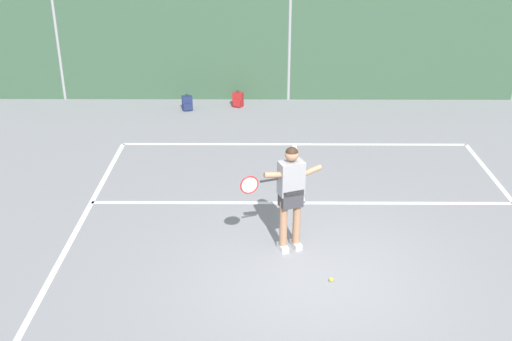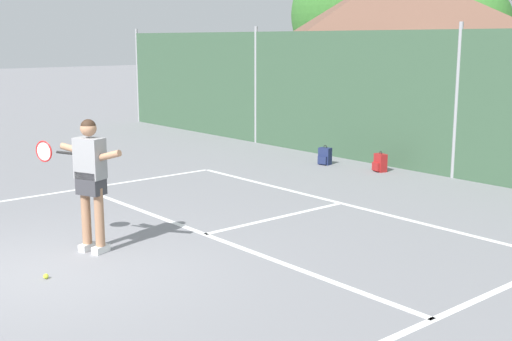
{
  "view_description": "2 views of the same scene",
  "coord_description": "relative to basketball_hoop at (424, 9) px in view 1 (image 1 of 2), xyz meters",
  "views": [
    {
      "loc": [
        -0.85,
        -8.03,
        5.48
      ],
      "look_at": [
        -0.9,
        2.22,
        0.81
      ],
      "focal_mm": 42.85,
      "sensor_mm": 36.0,
      "label": 1
    },
    {
      "loc": [
        7.92,
        -3.22,
        2.91
      ],
      "look_at": [
        -0.28,
        3.73,
        0.79
      ],
      "focal_mm": 46.78,
      "sensor_mm": 36.0,
      "label": 2
    }
  ],
  "objects": [
    {
      "name": "backpack_navy",
      "position": [
        -6.93,
        -2.64,
        -2.12
      ],
      "size": [
        0.31,
        0.29,
        0.46
      ],
      "color": "navy",
      "rests_on": "ground"
    },
    {
      "name": "tennis_player",
      "position": [
        -4.44,
        -9.84,
        -1.2
      ],
      "size": [
        1.32,
        0.66,
        1.85
      ],
      "color": "silver",
      "rests_on": "ground"
    },
    {
      "name": "ground_plane",
      "position": [
        -4.1,
        -10.65,
        -2.31
      ],
      "size": [
        120.0,
        120.0,
        0.0
      ],
      "primitive_type": "plane",
      "color": "gray"
    },
    {
      "name": "chainlink_fence",
      "position": [
        -4.1,
        -1.65,
        -0.75
      ],
      "size": [
        26.09,
        0.09,
        3.26
      ],
      "color": "#38563D",
      "rests_on": "ground"
    },
    {
      "name": "backpack_red",
      "position": [
        -5.55,
        -2.3,
        -2.12
      ],
      "size": [
        0.32,
        0.3,
        0.46
      ],
      "color": "maroon",
      "rests_on": "ground"
    },
    {
      "name": "court_markings",
      "position": [
        -4.1,
        -10.0,
        -2.31
      ],
      "size": [
        8.3,
        11.1,
        0.01
      ],
      "color": "white",
      "rests_on": "ground"
    },
    {
      "name": "basketball_hoop",
      "position": [
        0.0,
        0.0,
        0.0
      ],
      "size": [
        0.9,
        0.67,
        3.55
      ],
      "color": "#284CB2",
      "rests_on": "ground"
    },
    {
      "name": "tennis_ball",
      "position": [
        -3.83,
        -10.79,
        -2.28
      ],
      "size": [
        0.07,
        0.07,
        0.07
      ],
      "primitive_type": "sphere",
      "color": "#CCE033",
      "rests_on": "ground"
    }
  ]
}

